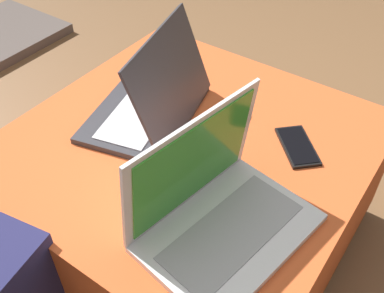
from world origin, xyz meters
The scene contains 5 objects.
ground_plane centered at (0.00, 0.00, 0.00)m, with size 14.00×14.00×0.00m, color brown.
ottoman centered at (0.00, 0.00, 0.20)m, with size 0.83×0.83×0.40m.
laptop_near centered at (-0.18, -0.20, 0.45)m, with size 0.37×0.29×0.25m.
laptop_far centered at (0.02, 0.12, 0.45)m, with size 0.38×0.32×0.24m.
cell_phone centered at (0.13, -0.23, 0.40)m, with size 0.15×0.15×0.01m.
Camera 1 is at (-0.67, -0.48, 1.13)m, focal length 42.00 mm.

